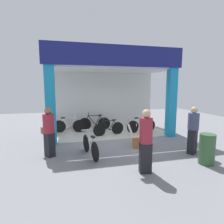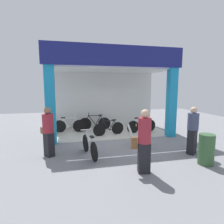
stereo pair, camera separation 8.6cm
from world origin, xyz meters
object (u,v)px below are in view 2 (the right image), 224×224
bicycle_inside_1 (69,126)px  bicycle_inside_3 (95,123)px  bicycle_inside_0 (109,128)px  bicycle_parked_0 (89,146)px  pedestrian_0 (193,130)px  trash_bin (206,149)px  sandwich_board_sign (136,135)px  pedestrian_1 (144,140)px  pedestrian_2 (48,131)px  bicycle_inside_2 (142,126)px

bicycle_inside_1 → bicycle_inside_3: size_ratio=0.95×
bicycle_inside_0 → bicycle_parked_0: (-1.20, -2.46, 0.00)m
pedestrian_0 → trash_bin: size_ratio=1.78×
bicycle_inside_0 → sandwich_board_sign: (0.72, -1.76, 0.08)m
bicycle_parked_0 → pedestrian_0: (3.50, -0.59, 0.51)m
bicycle_inside_0 → bicycle_inside_3: bicycle_inside_3 is taller
sandwich_board_sign → pedestrian_1: bearing=-105.4°
bicycle_inside_3 → trash_bin: (2.65, -5.19, 0.09)m
bicycle_inside_1 → pedestrian_1: 5.41m
sandwich_board_sign → pedestrian_2: 3.30m
bicycle_inside_1 → bicycle_parked_0: bearing=-79.5°
bicycle_inside_2 → trash_bin: trash_bin is taller
pedestrian_0 → bicycle_inside_2: bearing=99.9°
bicycle_inside_0 → pedestrian_0: bearing=-52.9°
bicycle_inside_3 → sandwich_board_sign: bicycle_inside_3 is taller
bicycle_parked_0 → bicycle_inside_3: bearing=79.4°
bicycle_inside_1 → pedestrian_2: (-0.68, -3.16, 0.51)m
bicycle_parked_0 → pedestrian_0: pedestrian_0 is taller
pedestrian_1 → bicycle_inside_1: bearing=111.3°
bicycle_inside_0 → bicycle_inside_2: size_ratio=0.95×
bicycle_inside_2 → trash_bin: size_ratio=1.75×
bicycle_inside_2 → pedestrian_1: 4.49m
pedestrian_0 → sandwich_board_sign: bearing=140.7°
sandwich_board_sign → bicycle_inside_0: bearing=112.4°
bicycle_inside_2 → sandwich_board_sign: bearing=-118.0°
bicycle_inside_2 → bicycle_inside_0: bearing=-174.7°
pedestrian_1 → trash_bin: (2.05, 0.08, -0.44)m
bicycle_inside_2 → bicycle_inside_1: bearing=166.4°
bicycle_inside_1 → pedestrian_1: size_ratio=0.93×
bicycle_inside_3 → bicycle_inside_0: bearing=-68.7°
bicycle_inside_3 → bicycle_inside_2: bearing=-26.4°
pedestrian_2 → bicycle_inside_2: bearing=28.2°
sandwich_board_sign → trash_bin: size_ratio=0.92×
pedestrian_0 → pedestrian_2: 4.92m
bicycle_inside_3 → pedestrian_0: size_ratio=1.03×
bicycle_parked_0 → pedestrian_2: size_ratio=0.93×
bicycle_parked_0 → pedestrian_0: size_ratio=0.94×
bicycle_inside_2 → pedestrian_0: (0.56, -3.21, 0.50)m
pedestrian_0 → bicycle_inside_0: bearing=127.1°
bicycle_inside_0 → sandwich_board_sign: bearing=-67.6°
pedestrian_1 → pedestrian_2: pedestrian_1 is taller
bicycle_inside_3 → pedestrian_2: size_ratio=1.02×
bicycle_inside_2 → pedestrian_2: pedestrian_2 is taller
pedestrian_1 → bicycle_inside_2: bearing=68.5°
sandwich_board_sign → pedestrian_2: bearing=-173.4°
bicycle_inside_1 → sandwich_board_sign: 3.79m
bicycle_inside_0 → trash_bin: size_ratio=1.67×
bicycle_parked_0 → pedestrian_0: bearing=-9.6°
bicycle_inside_3 → sandwich_board_sign: (1.22, -3.03, 0.05)m
bicycle_inside_1 → bicycle_inside_2: bicycle_inside_2 is taller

